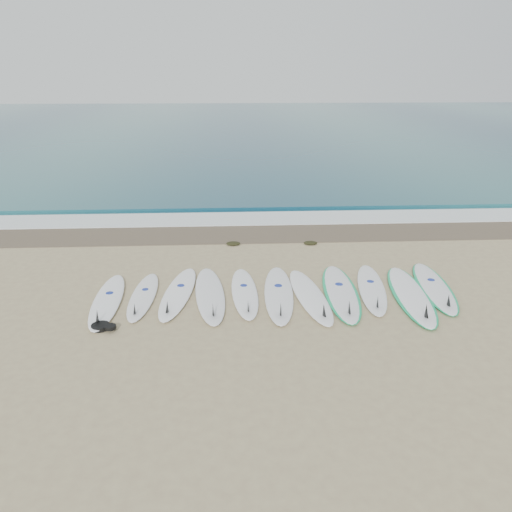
{
  "coord_description": "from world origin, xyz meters",
  "views": [
    {
      "loc": [
        -0.91,
        -9.13,
        4.31
      ],
      "look_at": [
        -0.36,
        1.25,
        0.4
      ],
      "focal_mm": 35.0,
      "sensor_mm": 36.0,
      "label": 1
    }
  ],
  "objects_px": {
    "surfboard_0": "(107,301)",
    "leash_coil": "(103,327)",
    "surfboard_5": "(279,294)",
    "surfboard_10": "(435,287)"
  },
  "relations": [
    {
      "from": "surfboard_0",
      "to": "leash_coil",
      "type": "bearing_deg",
      "value": -83.95
    },
    {
      "from": "surfboard_0",
      "to": "surfboard_10",
      "type": "bearing_deg",
      "value": 0.17
    },
    {
      "from": "surfboard_5",
      "to": "surfboard_10",
      "type": "height_order",
      "value": "surfboard_5"
    },
    {
      "from": "surfboard_10",
      "to": "leash_coil",
      "type": "xyz_separation_m",
      "value": [
        -6.51,
        -1.35,
        -0.0
      ]
    },
    {
      "from": "surfboard_10",
      "to": "surfboard_5",
      "type": "bearing_deg",
      "value": -169.7
    },
    {
      "from": "surfboard_0",
      "to": "surfboard_5",
      "type": "xyz_separation_m",
      "value": [
        3.39,
        0.14,
        0.0
      ]
    },
    {
      "from": "surfboard_5",
      "to": "surfboard_0",
      "type": "bearing_deg",
      "value": -174.07
    },
    {
      "from": "leash_coil",
      "to": "surfboard_5",
      "type": "bearing_deg",
      "value": 19.68
    },
    {
      "from": "surfboard_5",
      "to": "leash_coil",
      "type": "height_order",
      "value": "surfboard_5"
    },
    {
      "from": "surfboard_10",
      "to": "leash_coil",
      "type": "distance_m",
      "value": 6.64
    }
  ]
}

